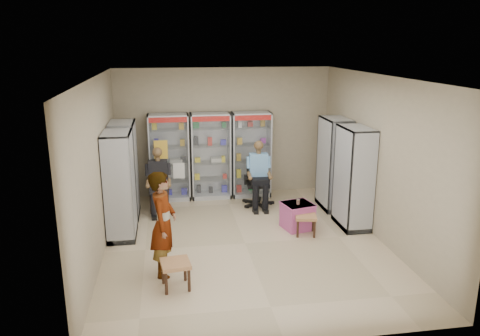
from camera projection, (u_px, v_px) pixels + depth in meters
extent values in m
plane|color=tan|center=(245.00, 243.00, 8.55)|extent=(6.00, 6.00, 0.00)
cube|color=tan|center=(224.00, 132.00, 11.02)|extent=(5.00, 0.02, 3.00)
cube|color=tan|center=(289.00, 231.00, 5.30)|extent=(5.00, 0.02, 3.00)
cube|color=tan|center=(97.00, 170.00, 7.78)|extent=(0.02, 6.00, 3.00)
cube|color=tan|center=(380.00, 159.00, 8.54)|extent=(0.02, 6.00, 3.00)
cube|color=silver|center=(246.00, 77.00, 7.77)|extent=(5.00, 6.00, 0.02)
cube|color=#ADAFB5|center=(169.00, 158.00, 10.70)|extent=(0.90, 0.50, 2.00)
cube|color=silver|center=(211.00, 156.00, 10.84)|extent=(0.90, 0.50, 2.00)
cube|color=#A4A6AB|center=(251.00, 155.00, 10.98)|extent=(0.90, 0.50, 2.00)
cube|color=silver|center=(334.00, 164.00, 10.15)|extent=(0.90, 0.50, 2.00)
cube|color=#AEB0B6|center=(354.00, 178.00, 9.11)|extent=(0.90, 0.50, 2.00)
cube|color=silver|center=(125.00, 170.00, 9.67)|extent=(0.90, 0.50, 2.00)
cube|color=silver|center=(120.00, 186.00, 8.62)|extent=(0.90, 0.50, 2.00)
cube|color=#321B13|center=(159.00, 190.00, 10.10)|extent=(0.42, 0.42, 0.94)
cube|color=black|center=(258.00, 182.00, 10.42)|extent=(0.63, 0.63, 1.10)
cube|color=#A0408A|center=(297.00, 216.00, 9.18)|extent=(0.64, 0.63, 0.51)
cylinder|color=#522107|center=(298.00, 202.00, 9.07)|extent=(0.07, 0.07, 0.10)
cube|color=#A87F47|center=(305.00, 225.00, 8.91)|extent=(0.46, 0.46, 0.39)
cube|color=olive|center=(176.00, 275.00, 6.97)|extent=(0.47, 0.47, 0.42)
imported|color=#9B9C9E|center=(163.00, 224.00, 7.24)|extent=(0.52, 0.68, 1.68)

